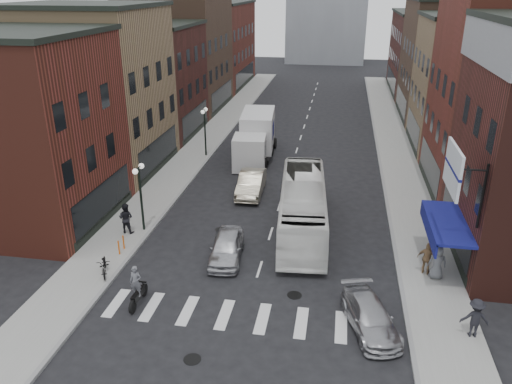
% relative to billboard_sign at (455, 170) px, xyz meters
% --- Properties ---
extents(ground, '(160.00, 160.00, 0.00)m').
position_rel_billboard_sign_xyz_m(ground, '(-8.59, -0.50, -6.13)').
color(ground, black).
rests_on(ground, ground).
extents(sidewalk_left, '(3.00, 74.00, 0.15)m').
position_rel_billboard_sign_xyz_m(sidewalk_left, '(-17.09, 21.50, -6.06)').
color(sidewalk_left, gray).
rests_on(sidewalk_left, ground).
extents(sidewalk_right, '(3.00, 74.00, 0.15)m').
position_rel_billboard_sign_xyz_m(sidewalk_right, '(-0.09, 21.50, -6.06)').
color(sidewalk_right, gray).
rests_on(sidewalk_right, ground).
extents(curb_left, '(0.20, 74.00, 0.16)m').
position_rel_billboard_sign_xyz_m(curb_left, '(-15.59, 21.50, -6.13)').
color(curb_left, gray).
rests_on(curb_left, ground).
extents(curb_right, '(0.20, 74.00, 0.16)m').
position_rel_billboard_sign_xyz_m(curb_right, '(-1.59, 21.50, -6.13)').
color(curb_right, gray).
rests_on(curb_right, ground).
extents(crosswalk_stripes, '(12.00, 2.20, 0.01)m').
position_rel_billboard_sign_xyz_m(crosswalk_stripes, '(-8.59, -3.50, -6.13)').
color(crosswalk_stripes, silver).
rests_on(crosswalk_stripes, ground).
extents(bldg_left_near, '(10.30, 9.20, 11.30)m').
position_rel_billboard_sign_xyz_m(bldg_left_near, '(-23.58, 4.00, -0.48)').
color(bldg_left_near, '#5F261B').
rests_on(bldg_left_near, ground).
extents(bldg_left_mid_a, '(10.30, 10.20, 12.30)m').
position_rel_billboard_sign_xyz_m(bldg_left_mid_a, '(-23.58, 13.50, 0.02)').
color(bldg_left_mid_a, '#977A53').
rests_on(bldg_left_mid_a, ground).
extents(bldg_left_mid_b, '(10.30, 10.20, 10.30)m').
position_rel_billboard_sign_xyz_m(bldg_left_mid_b, '(-23.58, 23.50, -0.98)').
color(bldg_left_mid_b, '#401C16').
rests_on(bldg_left_mid_b, ground).
extents(bldg_left_far_a, '(10.30, 12.20, 13.30)m').
position_rel_billboard_sign_xyz_m(bldg_left_far_a, '(-23.58, 34.50, 0.52)').
color(bldg_left_far_a, '#513828').
rests_on(bldg_left_far_a, ground).
extents(bldg_left_far_b, '(10.30, 16.20, 11.30)m').
position_rel_billboard_sign_xyz_m(bldg_left_far_b, '(-23.58, 48.50, -0.48)').
color(bldg_left_far_b, '#5F261B').
rests_on(bldg_left_far_b, ground).
extents(bldg_right_mid_b, '(10.30, 10.20, 11.30)m').
position_rel_billboard_sign_xyz_m(bldg_right_mid_b, '(6.41, 23.50, -0.48)').
color(bldg_right_mid_b, '#977A53').
rests_on(bldg_right_mid_b, ground).
extents(bldg_right_far_a, '(10.30, 12.20, 12.30)m').
position_rel_billboard_sign_xyz_m(bldg_right_far_a, '(6.41, 34.50, 0.02)').
color(bldg_right_far_a, '#513828').
rests_on(bldg_right_far_a, ground).
extents(bldg_right_far_b, '(10.30, 16.20, 10.30)m').
position_rel_billboard_sign_xyz_m(bldg_right_far_b, '(6.41, 48.50, -0.98)').
color(bldg_right_far_b, '#401C16').
rests_on(bldg_right_far_b, ground).
extents(awning_blue, '(1.80, 5.00, 0.78)m').
position_rel_billboard_sign_xyz_m(awning_blue, '(0.34, 2.00, -3.50)').
color(awning_blue, navy).
rests_on(awning_blue, ground).
extents(billboard_sign, '(1.52, 3.00, 3.70)m').
position_rel_billboard_sign_xyz_m(billboard_sign, '(0.00, 0.00, 0.00)').
color(billboard_sign, black).
rests_on(billboard_sign, ground).
extents(streetlamp_near, '(0.32, 1.22, 4.11)m').
position_rel_billboard_sign_xyz_m(streetlamp_near, '(-15.99, 3.50, -3.22)').
color(streetlamp_near, black).
rests_on(streetlamp_near, ground).
extents(streetlamp_far, '(0.32, 1.22, 4.11)m').
position_rel_billboard_sign_xyz_m(streetlamp_far, '(-15.99, 17.50, -3.22)').
color(streetlamp_far, black).
rests_on(streetlamp_far, ground).
extents(bike_rack, '(0.08, 0.68, 0.80)m').
position_rel_billboard_sign_xyz_m(bike_rack, '(-16.19, 0.80, -5.58)').
color(bike_rack, '#D8590C').
rests_on(bike_rack, sidewalk_left).
extents(box_truck, '(3.06, 8.60, 3.66)m').
position_rel_billboard_sign_xyz_m(box_truck, '(-11.78, 17.83, -4.33)').
color(box_truck, silver).
rests_on(box_truck, ground).
extents(motorcycle_rider, '(0.56, 1.96, 2.00)m').
position_rel_billboard_sign_xyz_m(motorcycle_rider, '(-13.54, -3.43, -5.20)').
color(motorcycle_rider, black).
rests_on(motorcycle_rider, ground).
extents(transit_bus, '(3.38, 11.02, 3.02)m').
position_rel_billboard_sign_xyz_m(transit_bus, '(-6.82, 5.32, -4.62)').
color(transit_bus, white).
rests_on(transit_bus, ground).
extents(sedan_left_near, '(2.01, 4.23, 1.39)m').
position_rel_billboard_sign_xyz_m(sedan_left_near, '(-10.48, 1.25, -5.44)').
color(sedan_left_near, silver).
rests_on(sedan_left_near, ground).
extents(sedan_left_far, '(1.80, 4.73, 1.54)m').
position_rel_billboard_sign_xyz_m(sedan_left_far, '(-10.79, 10.23, -5.36)').
color(sedan_left_far, beige).
rests_on(sedan_left_far, ground).
extents(curb_car, '(2.85, 4.49, 1.21)m').
position_rel_billboard_sign_xyz_m(curb_car, '(-3.22, -3.39, -5.53)').
color(curb_car, '#A3A3A8').
rests_on(curb_car, ground).
extents(parked_bicycle, '(1.32, 1.90, 0.95)m').
position_rel_billboard_sign_xyz_m(parked_bicycle, '(-16.09, -1.42, -5.51)').
color(parked_bicycle, black).
rests_on(parked_bicycle, sidewalk_left).
extents(ped_left_solo, '(0.91, 0.56, 1.80)m').
position_rel_billboard_sign_xyz_m(ped_left_solo, '(-16.81, 2.99, -5.08)').
color(ped_left_solo, black).
rests_on(ped_left_solo, sidewalk_left).
extents(ped_right_a, '(1.12, 0.57, 1.73)m').
position_rel_billboard_sign_xyz_m(ped_right_a, '(0.92, -3.32, -5.12)').
color(ped_right_a, black).
rests_on(ped_right_a, sidewalk_right).
extents(ped_right_b, '(1.10, 0.79, 1.69)m').
position_rel_billboard_sign_xyz_m(ped_right_b, '(-0.30, 1.31, -5.14)').
color(ped_right_b, olive).
rests_on(ped_right_b, sidewalk_right).
extents(ped_right_c, '(0.86, 0.56, 1.76)m').
position_rel_billboard_sign_xyz_m(ped_right_c, '(0.11, 0.95, -5.10)').
color(ped_right_c, '#56595E').
rests_on(ped_right_c, sidewalk_right).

